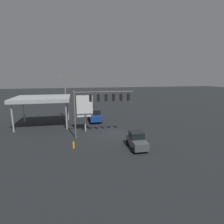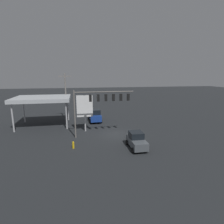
{
  "view_description": "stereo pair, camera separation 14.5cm",
  "coord_description": "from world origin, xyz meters",
  "views": [
    {
      "loc": [
        5.44,
        24.54,
        8.76
      ],
      "look_at": [
        0.0,
        -2.0,
        3.0
      ],
      "focal_mm": 28.0,
      "sensor_mm": 36.0,
      "label": 1
    },
    {
      "loc": [
        5.3,
        24.56,
        8.76
      ],
      "look_at": [
        0.0,
        -2.0,
        3.0
      ],
      "focal_mm": 28.0,
      "sensor_mm": 36.0,
      "label": 2
    }
  ],
  "objects": [
    {
      "name": "gas_station_canopy",
      "position": [
        11.22,
        -7.13,
        4.71
      ],
      "size": [
        9.26,
        7.3,
        5.07
      ],
      "color": "#B2B7BC",
      "rests_on": "ground"
    },
    {
      "name": "fire_hydrant",
      "position": [
        6.03,
        4.12,
        0.44
      ],
      "size": [
        0.24,
        0.24,
        0.88
      ],
      "color": "gold",
      "rests_on": "ground"
    },
    {
      "name": "ground_plane",
      "position": [
        0.0,
        0.0,
        0.0
      ],
      "size": [
        200.0,
        200.0,
        0.0
      ],
      "primitive_type": "plane",
      "color": "black"
    },
    {
      "name": "traffic_signal_assembly",
      "position": [
        2.0,
        0.38,
        5.24
      ],
      "size": [
        8.49,
        0.43,
        6.75
      ],
      "color": "slate",
      "rests_on": "ground"
    },
    {
      "name": "price_sign",
      "position": [
        4.25,
        -2.37,
        3.87
      ],
      "size": [
        2.47,
        0.27,
        5.71
      ],
      "color": "#B7B7BC",
      "rests_on": "ground"
    },
    {
      "name": "hatchback_crossing",
      "position": [
        -1.56,
        5.47,
        0.95
      ],
      "size": [
        2.02,
        3.83,
        1.97
      ],
      "rotation": [
        0.0,
        0.0,
        1.55
      ],
      "color": "#474C51",
      "rests_on": "ground"
    },
    {
      "name": "pickup_parked",
      "position": [
        2.13,
        -8.16,
        1.11
      ],
      "size": [
        2.29,
        5.21,
        2.4
      ],
      "rotation": [
        0.0,
        0.0,
        1.58
      ],
      "color": "navy",
      "rests_on": "ground"
    },
    {
      "name": "utility_pole",
      "position": [
        7.49,
        -10.43,
        4.85
      ],
      "size": [
        2.4,
        0.26,
        9.13
      ],
      "color": "slate",
      "rests_on": "ground"
    }
  ]
}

